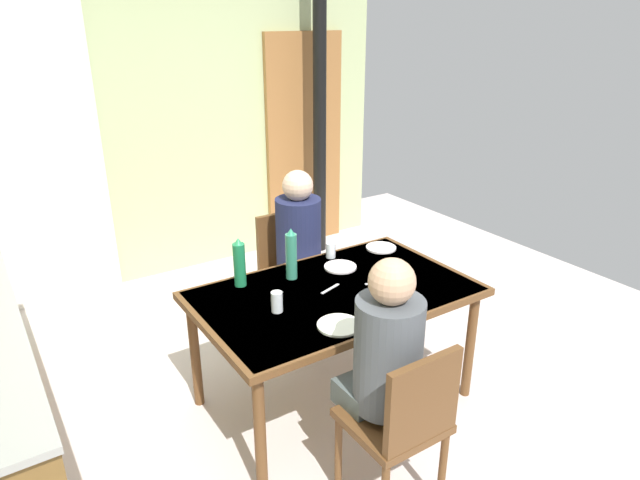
# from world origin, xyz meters

# --- Properties ---
(ground_plane) EXTENTS (6.17, 6.17, 0.00)m
(ground_plane) POSITION_xyz_m (0.00, 0.00, 0.00)
(ground_plane) COLOR beige
(wall_back) EXTENTS (4.16, 0.10, 2.86)m
(wall_back) POSITION_xyz_m (0.00, 2.37, 1.43)
(wall_back) COLOR #B3C289
(wall_back) RESTS_ON ground_plane
(door_wooden) EXTENTS (0.80, 0.05, 2.00)m
(door_wooden) POSITION_xyz_m (1.35, 2.29, 1.00)
(door_wooden) COLOR #9D6635
(door_wooden) RESTS_ON ground_plane
(stove_pipe_column) EXTENTS (0.12, 0.12, 2.86)m
(stove_pipe_column) POSITION_xyz_m (1.35, 2.02, 1.43)
(stove_pipe_column) COLOR black
(stove_pipe_column) RESTS_ON ground_plane
(curtain_panel) EXTENTS (0.90, 0.03, 2.40)m
(curtain_panel) POSITION_xyz_m (-0.94, 2.27, 1.20)
(curtain_panel) COLOR white
(curtain_panel) RESTS_ON ground_plane
(dining_table) EXTENTS (1.52, 0.94, 0.72)m
(dining_table) POSITION_xyz_m (0.16, 0.04, 0.66)
(dining_table) COLOR brown
(dining_table) RESTS_ON ground_plane
(chair_near_diner) EXTENTS (0.40, 0.40, 0.87)m
(chair_near_diner) POSITION_xyz_m (-0.05, -0.78, 0.50)
(chair_near_diner) COLOR brown
(chair_near_diner) RESTS_ON ground_plane
(chair_far_diner) EXTENTS (0.40, 0.40, 0.87)m
(chair_far_diner) POSITION_xyz_m (0.34, 0.86, 0.50)
(chair_far_diner) COLOR brown
(chair_far_diner) RESTS_ON ground_plane
(person_near_diner) EXTENTS (0.30, 0.37, 0.77)m
(person_near_diner) POSITION_xyz_m (-0.05, -0.64, 0.78)
(person_near_diner) COLOR #4C5856
(person_near_diner) RESTS_ON ground_plane
(person_far_diner) EXTENTS (0.30, 0.37, 0.77)m
(person_far_diner) POSITION_xyz_m (0.34, 0.73, 0.78)
(person_far_diner) COLOR #201A49
(person_far_diner) RESTS_ON ground_plane
(water_bottle_green_near) EXTENTS (0.07, 0.07, 0.28)m
(water_bottle_green_near) POSITION_xyz_m (-0.25, 0.39, 0.86)
(water_bottle_green_near) COLOR #1D7C4A
(water_bottle_green_near) RESTS_ON dining_table
(water_bottle_green_far) EXTENTS (0.07, 0.07, 0.30)m
(water_bottle_green_far) POSITION_xyz_m (0.04, 0.31, 0.87)
(water_bottle_green_far) COLOR #348669
(water_bottle_green_far) RESTS_ON dining_table
(serving_bowl_center) EXTENTS (0.17, 0.17, 0.05)m
(serving_bowl_center) POSITION_xyz_m (0.32, -0.24, 0.75)
(serving_bowl_center) COLOR silver
(serving_bowl_center) RESTS_ON dining_table
(dinner_plate_near_left) EXTENTS (0.22, 0.22, 0.01)m
(dinner_plate_near_left) POSITION_xyz_m (-0.04, -0.28, 0.73)
(dinner_plate_near_left) COLOR white
(dinner_plate_near_left) RESTS_ON dining_table
(dinner_plate_near_right) EXTENTS (0.20, 0.20, 0.01)m
(dinner_plate_near_right) POSITION_xyz_m (0.75, 0.37, 0.73)
(dinner_plate_near_right) COLOR white
(dinner_plate_near_right) RESTS_ON dining_table
(dinner_plate_far_center) EXTENTS (0.19, 0.19, 0.01)m
(dinner_plate_far_center) POSITION_xyz_m (0.35, 0.27, 0.73)
(dinner_plate_far_center) COLOR white
(dinner_plate_far_center) RESTS_ON dining_table
(drinking_glass_by_near_diner) EXTENTS (0.06, 0.06, 0.09)m
(drinking_glass_by_near_diner) POSITION_xyz_m (0.39, 0.43, 0.77)
(drinking_glass_by_near_diner) COLOR silver
(drinking_glass_by_near_diner) RESTS_ON dining_table
(drinking_glass_by_far_diner) EXTENTS (0.06, 0.06, 0.11)m
(drinking_glass_by_far_diner) POSITION_xyz_m (-0.22, 0.01, 0.78)
(drinking_glass_by_far_diner) COLOR silver
(drinking_glass_by_far_diner) RESTS_ON dining_table
(cutlery_knife_near) EXTENTS (0.15, 0.04, 0.00)m
(cutlery_knife_near) POSITION_xyz_m (0.63, 0.10, 0.72)
(cutlery_knife_near) COLOR silver
(cutlery_knife_near) RESTS_ON dining_table
(cutlery_fork_near) EXTENTS (0.15, 0.06, 0.00)m
(cutlery_fork_near) POSITION_xyz_m (0.14, 0.07, 0.72)
(cutlery_fork_near) COLOR silver
(cutlery_fork_near) RESTS_ON dining_table
(cutlery_knife_far) EXTENTS (0.15, 0.06, 0.00)m
(cutlery_knife_far) POSITION_xyz_m (0.41, -0.01, 0.72)
(cutlery_knife_far) COLOR silver
(cutlery_knife_far) RESTS_ON dining_table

